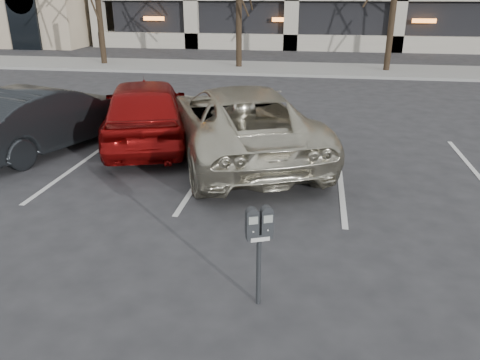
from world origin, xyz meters
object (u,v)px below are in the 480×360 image
object	(u,v)px
parking_meter	(259,233)
suv_silver	(239,122)
car_red	(146,111)
car_dark	(49,118)

from	to	relation	value
parking_meter	suv_silver	distance (m)	5.44
car_red	car_dark	world-z (taller)	car_red
parking_meter	car_dark	xyz separation A→B (m)	(-5.66, 5.25, -0.21)
parking_meter	car_red	size ratio (longest dim) A/B	0.26
car_red	parking_meter	bearing A→B (deg)	102.52
car_dark	car_red	bearing A→B (deg)	-141.26
suv_silver	car_red	size ratio (longest dim) A/B	1.34
parking_meter	car_dark	world-z (taller)	car_dark
car_red	car_dark	distance (m)	2.26
parking_meter	suv_silver	xyz separation A→B (m)	(-1.12, 5.32, -0.14)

